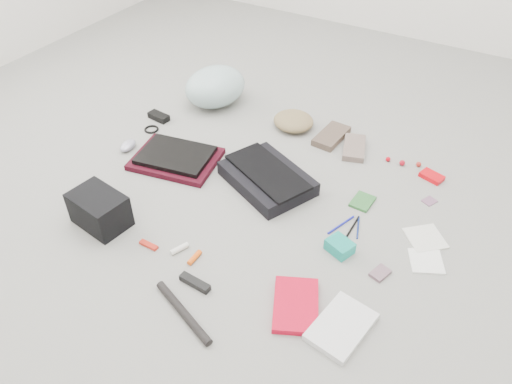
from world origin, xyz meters
The scene contains 33 objects.
ground_plane centered at (0.00, 0.00, 0.00)m, with size 4.00×4.00×0.00m, color gray.
messenger_bag centered at (-0.01, 0.12, 0.03)m, with size 0.39×0.28×0.06m, color black.
bag_flap centered at (-0.01, 0.12, 0.07)m, with size 0.40×0.18×0.01m, color black.
laptop_sleeve centered at (-0.46, 0.05, 0.01)m, with size 0.38×0.29×0.03m, color #380713.
laptop centered at (-0.46, 0.05, 0.04)m, with size 0.32×0.24×0.02m, color black.
bike_helmet centered at (-0.60, 0.59, 0.10)m, with size 0.28×0.35×0.21m, color #A9CCCB.
beanie centered at (-0.13, 0.59, 0.04)m, with size 0.21×0.20×0.07m, color olive.
mitten_left centered at (0.09, 0.59, 0.02)m, with size 0.11×0.22×0.03m, color brown.
mitten_right centered at (0.22, 0.56, 0.01)m, with size 0.10×0.20×0.03m, color #79655C.
power_brick centered at (-0.77, 0.31, 0.02)m, with size 0.12×0.05×0.03m, color black.
cable_coil centered at (-0.74, 0.20, 0.01)m, with size 0.07×0.07×0.01m, color black.
mouse centered at (-0.73, 0.02, 0.02)m, with size 0.06×0.10×0.04m, color #9A98AC.
camera_bag centered at (-0.47, -0.43, 0.07)m, with size 0.22×0.15×0.14m, color black.
multitool centered at (-0.22, -0.44, 0.01)m, with size 0.08×0.02×0.01m, color #AE1F12.
toiletry_tube_white centered at (-0.11, -0.40, 0.01)m, with size 0.02×0.02×0.07m, color silver.
toiletry_tube_orange centered at (-0.03, -0.40, 0.01)m, with size 0.02×0.02×0.07m, color #EE540C.
u_lock centered at (0.04, -0.50, 0.01)m, with size 0.12×0.03×0.02m, color black.
bike_pump centered at (0.08, -0.63, 0.01)m, with size 0.03×0.03×0.31m, color black.
book_red centered at (0.40, -0.41, 0.01)m, with size 0.15×0.23×0.02m, color red.
book_white centered at (0.56, -0.41, 0.01)m, with size 0.15×0.23×0.02m, color silver.
notepad centered at (0.40, 0.22, 0.01)m, with size 0.08×0.11×0.01m, color #29602C.
pen_blue centered at (0.37, 0.04, 0.00)m, with size 0.01×0.01×0.15m, color #161998.
pen_black centered at (0.42, 0.05, 0.00)m, with size 0.01×0.01×0.14m, color black.
pen_navy centered at (0.44, 0.06, 0.00)m, with size 0.01×0.01×0.13m, color navy.
accordion_wallet centered at (0.42, -0.09, 0.02)m, with size 0.10×0.08×0.05m, color #119585.
card_deck centered at (0.59, -0.12, 0.01)m, with size 0.05×0.07×0.01m, color #7A5B67.
napkin_top centered at (0.69, 0.14, 0.00)m, with size 0.14×0.14×0.01m, color silver.
napkin_bottom centered at (0.72, 0.02, 0.00)m, with size 0.12×0.12×0.01m, color white.
lollipop_a centered at (0.39, 0.56, 0.01)m, with size 0.02×0.02×0.02m, color #B3000D.
lollipop_b centered at (0.46, 0.56, 0.01)m, with size 0.03×0.03×0.03m, color #9C0818.
lollipop_c centered at (0.53, 0.59, 0.01)m, with size 0.02×0.02×0.02m, color #A3241C.
altoids_tin centered at (0.60, 0.53, 0.01)m, with size 0.10×0.06×0.02m, color red.
stamp_sheet centered at (0.64, 0.37, 0.00)m, with size 0.05×0.06×0.00m, color #815673.
Camera 1 is at (0.80, -1.38, 1.40)m, focal length 35.00 mm.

